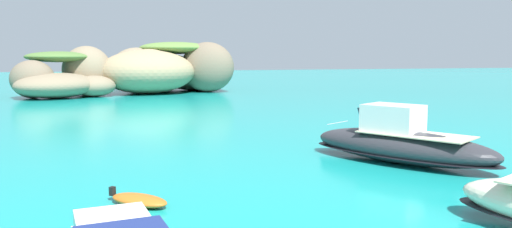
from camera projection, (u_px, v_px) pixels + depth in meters
islet_large at (161, 70)px, 81.18m from camera, size 24.01×24.10×8.29m
islet_small at (68, 76)px, 71.80m from camera, size 16.73×17.32×7.48m
motorboat_charcoal at (400, 143)px, 26.97m from camera, size 8.10×10.99×3.17m
dinghy_tender at (139, 200)px, 19.19m from camera, size 2.60×2.63×0.58m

